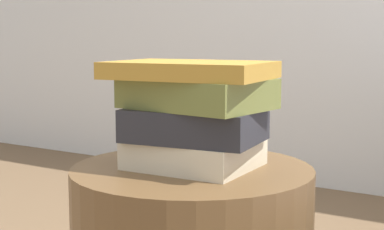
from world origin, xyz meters
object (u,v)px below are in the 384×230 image
(book_cream, at_px, (193,153))
(book_olive, at_px, (197,93))
(book_charcoal, at_px, (194,125))
(book_ochre, at_px, (192,70))

(book_cream, distance_m, book_olive, 0.12)
(book_charcoal, distance_m, book_olive, 0.06)
(book_olive, bearing_deg, book_charcoal, -90.05)
(book_cream, bearing_deg, book_ochre, -70.15)
(book_charcoal, height_order, book_olive, book_olive)
(book_cream, bearing_deg, book_olive, -32.20)
(book_cream, height_order, book_ochre, book_ochre)
(book_cream, xyz_separation_m, book_ochre, (0.01, -0.02, 0.16))
(book_ochre, bearing_deg, book_olive, 30.13)
(book_ochre, bearing_deg, book_cream, 105.77)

